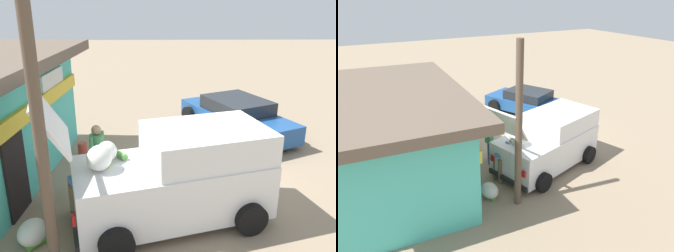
% 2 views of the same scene
% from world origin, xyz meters
% --- Properties ---
extents(ground_plane, '(60.00, 60.00, 0.00)m').
position_xyz_m(ground_plane, '(0.00, 0.00, 0.00)').
color(ground_plane, gray).
extents(delivery_van, '(3.00, 4.73, 2.82)m').
position_xyz_m(delivery_van, '(-2.73, 0.83, 0.96)').
color(delivery_van, white).
rests_on(delivery_van, ground_plane).
extents(parked_sedan, '(4.68, 3.54, 1.21)m').
position_xyz_m(parked_sedan, '(2.19, -1.35, 0.58)').
color(parked_sedan, '#1E4C8C').
rests_on(parked_sedan, ground_plane).
extents(vendor_standing, '(0.54, 0.44, 1.64)m').
position_xyz_m(vendor_standing, '(-1.56, 2.64, 0.95)').
color(vendor_standing, navy).
rests_on(vendor_standing, ground_plane).
extents(customer_bending, '(0.57, 0.79, 1.40)m').
position_xyz_m(customer_bending, '(-2.80, 2.72, 0.87)').
color(customer_bending, '#726047').
rests_on(customer_bending, ground_plane).
extents(unloaded_banana_pile, '(0.76, 0.59, 0.44)m').
position_xyz_m(unloaded_banana_pile, '(-3.54, 3.58, 0.21)').
color(unloaded_banana_pile, silver).
rests_on(unloaded_banana_pile, ground_plane).
extents(paint_bucket, '(0.26, 0.26, 0.40)m').
position_xyz_m(paint_bucket, '(0.42, 3.45, 0.20)').
color(paint_bucket, '#BF3F33').
rests_on(paint_bucket, ground_plane).
extents(utility_pole, '(0.20, 0.20, 4.87)m').
position_xyz_m(utility_pole, '(-4.22, 2.98, 2.44)').
color(utility_pole, brown).
rests_on(utility_pole, ground_plane).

